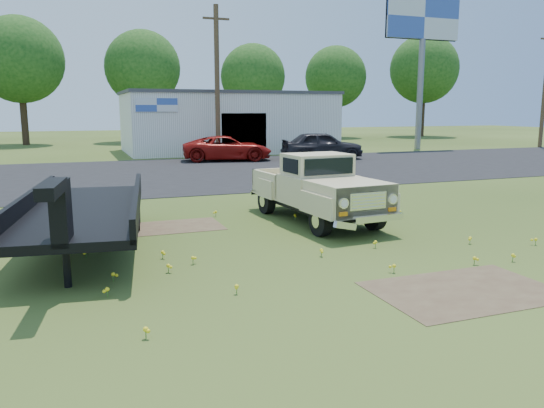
{
  "coord_description": "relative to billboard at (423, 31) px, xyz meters",
  "views": [
    {
      "loc": [
        -4.38,
        -9.65,
        2.93
      ],
      "look_at": [
        -0.38,
        1.0,
        0.9
      ],
      "focal_mm": 35.0,
      "sensor_mm": 36.0,
      "label": 1
    }
  ],
  "objects": [
    {
      "name": "ground",
      "position": [
        -20.0,
        -24.04,
        -8.54
      ],
      "size": [
        140.0,
        140.0,
        0.0
      ],
      "primitive_type": "plane",
      "color": "#2E4215",
      "rests_on": "ground"
    },
    {
      "name": "asphalt_lot",
      "position": [
        -20.0,
        -9.04,
        -8.54
      ],
      "size": [
        90.0,
        14.0,
        0.02
      ],
      "primitive_type": "cube",
      "color": "black",
      "rests_on": "ground"
    },
    {
      "name": "dirt_patch_a",
      "position": [
        -18.5,
        -27.04,
        -8.54
      ],
      "size": [
        3.0,
        2.0,
        0.01
      ],
      "primitive_type": "cube",
      "color": "brown",
      "rests_on": "ground"
    },
    {
      "name": "dirt_patch_b",
      "position": [
        -22.0,
        -20.54,
        -8.54
      ],
      "size": [
        2.2,
        1.6,
        0.01
      ],
      "primitive_type": "cube",
      "color": "brown",
      "rests_on": "ground"
    },
    {
      "name": "commercial_building",
      "position": [
        -14.0,
        2.95,
        -6.44
      ],
      "size": [
        14.2,
        8.2,
        4.15
      ],
      "color": "beige",
      "rests_on": "ground"
    },
    {
      "name": "billboard",
      "position": [
        0.0,
        0.0,
        0.0
      ],
      "size": [
        6.1,
        0.45,
        11.05
      ],
      "color": "slate",
      "rests_on": "ground"
    },
    {
      "name": "utility_pole_mid",
      "position": [
        -16.0,
        -2.04,
        -3.93
      ],
      "size": [
        1.6,
        0.3,
        9.0
      ],
      "color": "#462F20",
      "rests_on": "ground"
    },
    {
      "name": "treeline_c",
      "position": [
        -28.0,
        15.46,
        -1.6
      ],
      "size": [
        7.04,
        7.04,
        10.47
      ],
      "color": "#362518",
      "rests_on": "ground"
    },
    {
      "name": "treeline_d",
      "position": [
        -18.0,
        16.46,
        -1.92
      ],
      "size": [
        6.72,
        6.72,
        10.0
      ],
      "color": "#362518",
      "rests_on": "ground"
    },
    {
      "name": "treeline_e",
      "position": [
        -8.0,
        14.96,
        -2.55
      ],
      "size": [
        6.08,
        6.08,
        9.04
      ],
      "color": "#362518",
      "rests_on": "ground"
    },
    {
      "name": "treeline_f",
      "position": [
        2.0,
        17.46,
        -2.24
      ],
      "size": [
        6.4,
        6.4,
        9.52
      ],
      "color": "#362518",
      "rests_on": "ground"
    },
    {
      "name": "treeline_g",
      "position": [
        12.0,
        15.96,
        -1.29
      ],
      "size": [
        7.36,
        7.36,
        10.95
      ],
      "color": "#362518",
      "rests_on": "ground"
    },
    {
      "name": "vintage_pickup_truck",
      "position": [
        -18.41,
        -21.17,
        -7.63
      ],
      "size": [
        2.32,
        5.11,
        1.8
      ],
      "primitive_type": null,
      "rotation": [
        0.0,
        0.0,
        0.08
      ],
      "color": "beige",
      "rests_on": "ground"
    },
    {
      "name": "flatbed_trailer",
      "position": [
        -24.25,
        -21.93,
        -7.59
      ],
      "size": [
        3.21,
        7.18,
        1.89
      ],
      "primitive_type": null,
      "rotation": [
        0.0,
        0.0,
        -0.13
      ],
      "color": "black",
      "rests_on": "ground"
    },
    {
      "name": "red_pickup",
      "position": [
        -16.02,
        -4.12,
        -7.83
      ],
      "size": [
        5.45,
        3.25,
        1.42
      ],
      "primitive_type": "imported",
      "rotation": [
        0.0,
        0.0,
        1.39
      ],
      "color": "maroon",
      "rests_on": "ground"
    },
    {
      "name": "dark_sedan",
      "position": [
        -10.46,
        -5.13,
        -7.72
      ],
      "size": [
        5.07,
        2.75,
        1.64
      ],
      "primitive_type": "imported",
      "rotation": [
        0.0,
        0.0,
        1.39
      ],
      "color": "black",
      "rests_on": "ground"
    }
  ]
}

